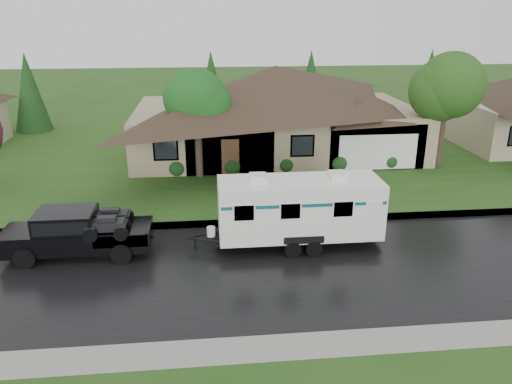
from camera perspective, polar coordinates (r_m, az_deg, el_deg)
ground at (r=20.55m, az=1.94°, el=-6.04°), size 140.00×140.00×0.00m
road at (r=18.78m, az=2.77°, el=-8.68°), size 140.00×8.00×0.01m
curb at (r=22.54m, az=1.18°, el=-3.38°), size 140.00×0.50×0.15m
lawn at (r=34.56m, az=-1.39°, el=4.98°), size 140.00×26.00×0.15m
house_main at (r=32.94m, az=2.76°, el=10.47°), size 19.44×10.80×6.90m
tree_left_green at (r=27.71m, az=-6.78°, el=10.08°), size 3.63×3.63×6.00m
tree_right_green at (r=31.53m, az=20.92°, el=10.81°), size 3.95×3.95×6.54m
shrub_row at (r=29.19m, az=3.41°, el=3.29°), size 13.60×1.00×1.00m
pickup_truck at (r=20.57m, az=-20.01°, el=-4.25°), size 5.53×2.10×1.84m
travel_trailer at (r=19.99m, az=4.98°, el=-1.78°), size 6.82×2.40×3.06m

